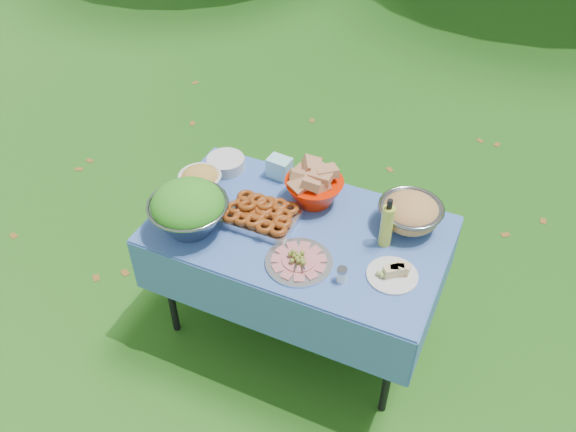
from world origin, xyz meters
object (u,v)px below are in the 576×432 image
object	(u,v)px
bread_bowl	(314,186)
charcuterie_platter	(299,257)
pasta_bowl_steel	(410,212)
salad_bowl	(188,209)
oil_bottle	(387,222)
plate_stack	(226,163)
picnic_table	(298,279)

from	to	relation	value
bread_bowl	charcuterie_platter	world-z (taller)	bread_bowl
bread_bowl	pasta_bowl_steel	bearing A→B (deg)	2.66
salad_bowl	pasta_bowl_steel	world-z (taller)	salad_bowl
pasta_bowl_steel	oil_bottle	size ratio (longest dim) A/B	1.16
plate_stack	pasta_bowl_steel	world-z (taller)	pasta_bowl_steel
picnic_table	charcuterie_platter	world-z (taller)	charcuterie_platter
picnic_table	bread_bowl	size ratio (longest dim) A/B	4.77
oil_bottle	picnic_table	bearing A→B (deg)	-169.97
salad_bowl	plate_stack	distance (m)	0.52
plate_stack	pasta_bowl_steel	xyz separation A→B (m)	(1.06, -0.03, 0.05)
pasta_bowl_steel	oil_bottle	world-z (taller)	oil_bottle
plate_stack	salad_bowl	bearing A→B (deg)	-81.17
charcuterie_platter	oil_bottle	distance (m)	0.45
picnic_table	oil_bottle	distance (m)	0.67
pasta_bowl_steel	oil_bottle	distance (m)	0.20
pasta_bowl_steel	charcuterie_platter	size ratio (longest dim) A/B	0.99
picnic_table	salad_bowl	distance (m)	0.74
charcuterie_platter	pasta_bowl_steel	bearing A→B (deg)	49.91
charcuterie_platter	oil_bottle	xyz separation A→B (m)	(0.32, 0.29, 0.10)
plate_stack	oil_bottle	world-z (taller)	oil_bottle
salad_bowl	pasta_bowl_steel	bearing A→B (deg)	25.72
plate_stack	pasta_bowl_steel	size ratio (longest dim) A/B	0.66
plate_stack	charcuterie_platter	world-z (taller)	charcuterie_platter
plate_stack	oil_bottle	xyz separation A→B (m)	(0.99, -0.21, 0.10)
plate_stack	oil_bottle	bearing A→B (deg)	-11.88
bread_bowl	pasta_bowl_steel	world-z (taller)	bread_bowl
salad_bowl	bread_bowl	xyz separation A→B (m)	(0.48, 0.45, -0.03)
picnic_table	salad_bowl	size ratio (longest dim) A/B	3.70
bread_bowl	pasta_bowl_steel	size ratio (longest dim) A/B	0.96
pasta_bowl_steel	oil_bottle	xyz separation A→B (m)	(-0.07, -0.18, 0.05)
plate_stack	bread_bowl	xyz separation A→B (m)	(0.56, -0.06, 0.07)
pasta_bowl_steel	bread_bowl	bearing A→B (deg)	-177.34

